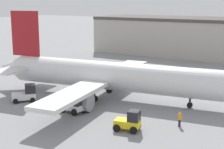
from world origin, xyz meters
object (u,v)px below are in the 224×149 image
at_px(ground_crew_worker, 180,119).
at_px(baggage_tug, 26,94).
at_px(airplane, 105,76).
at_px(pushback_tug, 129,122).
at_px(belt_loader_truck, 74,105).

relative_size(ground_crew_worker, baggage_tug, 0.48).
height_order(ground_crew_worker, baggage_tug, baggage_tug).
distance_m(airplane, baggage_tug, 10.81).
bearing_deg(baggage_tug, ground_crew_worker, -41.92).
bearing_deg(airplane, baggage_tug, -148.08).
bearing_deg(airplane, pushback_tug, -54.66).
xyz_separation_m(ground_crew_worker, pushback_tug, (-3.90, -3.90, 0.14)).
bearing_deg(pushback_tug, ground_crew_worker, 32.77).
xyz_separation_m(airplane, ground_crew_worker, (12.66, -4.96, -2.26)).
xyz_separation_m(airplane, pushback_tug, (8.76, -8.86, -2.12)).
bearing_deg(ground_crew_worker, pushback_tug, 13.27).
relative_size(ground_crew_worker, belt_loader_truck, 0.54).
height_order(airplane, belt_loader_truck, airplane).
height_order(ground_crew_worker, belt_loader_truck, belt_loader_truck).
xyz_separation_m(ground_crew_worker, baggage_tug, (-20.64, -2.03, 0.16)).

